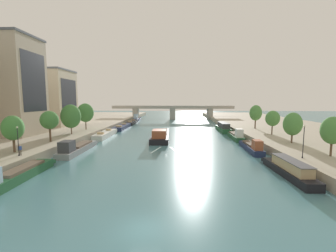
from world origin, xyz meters
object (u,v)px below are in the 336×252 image
(moored_boat_left_far, at_px, (13,176))
(tree_right_midway, at_px, (333,130))
(barge_midriver, at_px, (160,135))
(lamppost_right_bank, at_px, (304,140))
(moored_boat_left_midway, at_px, (106,134))
(tree_right_nearest, at_px, (256,113))
(moored_boat_left_second, at_px, (122,127))
(moored_boat_right_gap_after, at_px, (223,128))
(moored_boat_left_downstream, at_px, (137,118))
(moored_boat_left_end, at_px, (132,122))
(moored_boat_right_downstream, at_px, (236,136))
(moored_boat_left_lone, at_px, (77,148))
(moored_boat_right_lone, at_px, (252,147))
(tree_right_end_of_row, at_px, (293,124))
(tree_left_third, at_px, (71,116))
(lamppost_left_bank, at_px, (18,140))
(person_on_quay, at_px, (20,149))
(tree_left_by_lamp, at_px, (13,128))
(tree_left_midway, at_px, (49,120))
(tree_right_distant, at_px, (273,118))
(tree_left_nearest, at_px, (85,113))
(moored_boat_right_near, at_px, (289,169))
(bridge_far, at_px, (173,111))

(moored_boat_left_far, distance_m, tree_right_midway, 43.65)
(barge_midriver, height_order, lamppost_right_bank, lamppost_right_bank)
(moored_boat_left_midway, xyz_separation_m, tree_right_nearest, (42.68, 5.76, 5.62))
(moored_boat_left_second, relative_size, moored_boat_right_gap_after, 1.15)
(moored_boat_right_gap_after, bearing_deg, moored_boat_left_downstream, 131.97)
(moored_boat_left_end, relative_size, moored_boat_right_downstream, 1.34)
(moored_boat_left_end, height_order, moored_boat_right_downstream, moored_boat_right_downstream)
(moored_boat_left_lone, bearing_deg, moored_boat_left_downstream, 90.68)
(moored_boat_left_midway, height_order, moored_boat_right_lone, moored_boat_right_lone)
(tree_right_end_of_row, distance_m, tree_right_nearest, 22.84)
(moored_boat_right_gap_after, height_order, tree_left_third, tree_left_third)
(moored_boat_left_downstream, relative_size, lamppost_left_bank, 2.82)
(person_on_quay, bearing_deg, moored_boat_left_second, 84.96)
(tree_left_third, height_order, tree_right_midway, tree_left_third)
(tree_left_by_lamp, bearing_deg, tree_right_nearest, 33.97)
(lamppost_right_bank, height_order, person_on_quay, lamppost_right_bank)
(moored_boat_right_downstream, bearing_deg, tree_left_midway, -160.49)
(moored_boat_left_far, bearing_deg, tree_right_distant, 35.08)
(lamppost_left_bank, bearing_deg, moored_boat_right_lone, 17.87)
(moored_boat_left_far, relative_size, tree_right_nearest, 2.13)
(moored_boat_left_far, height_order, person_on_quay, person_on_quay)
(moored_boat_right_lone, xyz_separation_m, tree_right_midway, (8.15, -10.64, 4.73))
(tree_left_third, xyz_separation_m, tree_right_distant, (48.92, 1.63, -0.49))
(moored_boat_right_lone, height_order, tree_right_distant, tree_right_distant)
(tree_right_end_of_row, relative_size, lamppost_left_bank, 1.34)
(moored_boat_left_far, distance_m, tree_right_distant, 52.54)
(tree_left_midway, bearing_deg, tree_left_by_lamp, -93.01)
(tree_left_third, bearing_deg, moored_boat_left_downstream, 84.32)
(moored_boat_left_second, relative_size, moored_boat_right_lone, 1.35)
(tree_left_third, bearing_deg, tree_right_nearest, 15.16)
(tree_left_by_lamp, distance_m, tree_right_midway, 48.77)
(moored_boat_left_end, height_order, tree_right_end_of_row, tree_right_end_of_row)
(lamppost_left_bank, bearing_deg, lamppost_right_bank, 0.58)
(tree_left_midway, bearing_deg, lamppost_left_bank, -81.17)
(tree_left_nearest, xyz_separation_m, lamppost_left_bank, (2.32, -30.91, -2.31))
(tree_left_midway, xyz_separation_m, tree_right_nearest, (48.30, 23.34, 0.27))
(moored_boat_right_near, height_order, moored_boat_right_lone, moored_boat_right_lone)
(tree_right_midway, bearing_deg, moored_boat_left_downstream, 118.74)
(moored_boat_left_second, height_order, moored_boat_left_downstream, moored_boat_left_downstream)
(tree_right_end_of_row, distance_m, person_on_quay, 47.53)
(moored_boat_left_second, distance_m, person_on_quay, 46.83)
(tree_left_midway, xyz_separation_m, bridge_far, (22.92, 74.58, -1.46))
(moored_boat_right_downstream, height_order, tree_right_nearest, tree_right_nearest)
(barge_midriver, distance_m, moored_boat_right_downstream, 19.44)
(moored_boat_left_end, xyz_separation_m, moored_boat_right_lone, (34.13, -51.78, 0.25))
(tree_right_end_of_row, bearing_deg, tree_left_third, 168.72)
(moored_boat_left_midway, relative_size, moored_boat_right_near, 1.24)
(moored_boat_left_lone, bearing_deg, barge_midriver, 48.36)
(moored_boat_left_downstream, xyz_separation_m, tree_left_nearest, (-5.82, -49.08, 5.48))
(moored_boat_left_second, height_order, tree_left_third, tree_left_third)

